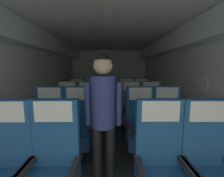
% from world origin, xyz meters
% --- Properties ---
extents(ground, '(3.45, 7.03, 0.02)m').
position_xyz_m(ground, '(0.00, 3.32, -0.01)').
color(ground, '#23282D').
extents(fuselage_shell, '(3.33, 6.68, 2.25)m').
position_xyz_m(fuselage_shell, '(0.00, 3.59, 1.59)').
color(fuselage_shell, silver).
rests_on(fuselage_shell, ground).
extents(seat_a_left_window, '(0.48, 0.48, 1.12)m').
position_xyz_m(seat_a_left_window, '(-0.97, 1.51, 0.47)').
color(seat_a_left_window, '#38383D').
rests_on(seat_a_left_window, ground).
extents(seat_a_left_aisle, '(0.48, 0.48, 1.12)m').
position_xyz_m(seat_a_left_aisle, '(-0.52, 1.51, 0.47)').
color(seat_a_left_aisle, '#38383D').
rests_on(seat_a_left_aisle, ground).
extents(seat_a_right_aisle, '(0.48, 0.48, 1.12)m').
position_xyz_m(seat_a_right_aisle, '(0.96, 1.50, 0.47)').
color(seat_a_right_aisle, '#38383D').
rests_on(seat_a_right_aisle, ground).
extents(seat_a_right_window, '(0.48, 0.48, 1.12)m').
position_xyz_m(seat_a_right_window, '(0.50, 1.51, 0.47)').
color(seat_a_right_window, '#38383D').
rests_on(seat_a_right_window, ground).
extents(seat_b_left_window, '(0.48, 0.48, 1.12)m').
position_xyz_m(seat_b_left_window, '(-0.97, 2.49, 0.47)').
color(seat_b_left_window, '#38383D').
rests_on(seat_b_left_window, ground).
extents(seat_b_left_aisle, '(0.48, 0.48, 1.12)m').
position_xyz_m(seat_b_left_aisle, '(-0.51, 2.49, 0.47)').
color(seat_b_left_aisle, '#38383D').
rests_on(seat_b_left_aisle, ground).
extents(seat_b_right_aisle, '(0.48, 0.48, 1.12)m').
position_xyz_m(seat_b_right_aisle, '(0.96, 2.50, 0.47)').
color(seat_b_right_aisle, '#38383D').
rests_on(seat_b_right_aisle, ground).
extents(seat_b_right_window, '(0.48, 0.48, 1.12)m').
position_xyz_m(seat_b_right_window, '(0.51, 2.47, 0.47)').
color(seat_b_right_window, '#38383D').
rests_on(seat_b_right_window, ground).
extents(seat_c_left_window, '(0.48, 0.48, 1.12)m').
position_xyz_m(seat_c_left_window, '(-0.97, 3.44, 0.47)').
color(seat_c_left_window, '#38383D').
rests_on(seat_c_left_window, ground).
extents(seat_c_left_aisle, '(0.48, 0.48, 1.12)m').
position_xyz_m(seat_c_left_aisle, '(-0.51, 3.45, 0.47)').
color(seat_c_left_aisle, '#38383D').
rests_on(seat_c_left_aisle, ground).
extents(seat_c_right_aisle, '(0.48, 0.48, 1.12)m').
position_xyz_m(seat_c_right_aisle, '(0.96, 3.44, 0.47)').
color(seat_c_right_aisle, '#38383D').
rests_on(seat_c_right_aisle, ground).
extents(seat_c_right_window, '(0.48, 0.48, 1.12)m').
position_xyz_m(seat_c_right_window, '(0.51, 3.46, 0.47)').
color(seat_c_right_window, '#38383D').
rests_on(seat_c_right_window, ground).
extents(seat_d_left_window, '(0.48, 0.48, 1.12)m').
position_xyz_m(seat_d_left_window, '(-0.96, 4.43, 0.47)').
color(seat_d_left_window, '#38383D').
rests_on(seat_d_left_window, ground).
extents(seat_d_left_aisle, '(0.48, 0.48, 1.12)m').
position_xyz_m(seat_d_left_aisle, '(-0.51, 4.42, 0.47)').
color(seat_d_left_aisle, '#38383D').
rests_on(seat_d_left_aisle, ground).
extents(seat_d_right_aisle, '(0.48, 0.48, 1.12)m').
position_xyz_m(seat_d_right_aisle, '(0.95, 4.44, 0.47)').
color(seat_d_right_aisle, '#38383D').
rests_on(seat_d_right_aisle, ground).
extents(seat_d_right_window, '(0.48, 0.48, 1.12)m').
position_xyz_m(seat_d_right_window, '(0.51, 4.42, 0.47)').
color(seat_d_right_window, '#38383D').
rests_on(seat_d_right_window, ground).
extents(flight_attendant, '(0.43, 0.28, 1.58)m').
position_xyz_m(flight_attendant, '(-0.06, 1.88, 0.97)').
color(flight_attendant, black).
rests_on(flight_attendant, ground).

